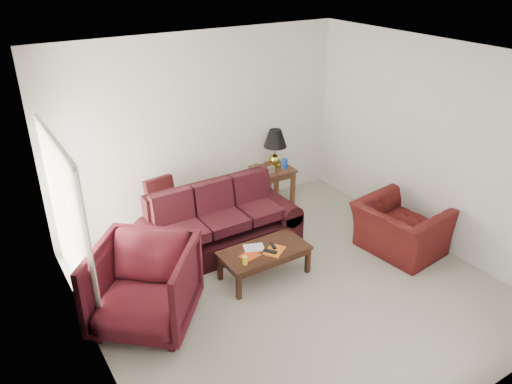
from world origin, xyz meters
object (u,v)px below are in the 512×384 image
Objects in this scene: sofa at (221,221)px; floor_lamp at (66,214)px; end_table at (273,186)px; armchair_right at (400,229)px; coffee_table at (264,263)px; armchair_left at (144,286)px.

floor_lamp reaches higher than sofa.
armchair_right reaches higher than end_table.
armchair_right is at bearing -18.24° from coffee_table.
armchair_right is (3.74, -0.48, -0.15)m from armchair_left.
floor_lamp is 1.92m from armchair_left.
floor_lamp is at bearing 142.86° from armchair_left.
end_table is at bearing 33.78° from sofa.
armchair_left is (-1.53, -0.95, 0.05)m from sofa.
floor_lamp is 4.78m from armchair_right.
armchair_right is (4.15, -2.35, -0.37)m from floor_lamp.
coffee_table is (0.18, -0.90, -0.27)m from sofa.
armchair_left is at bearing -144.30° from sofa.
sofa is at bearing 97.60° from coffee_table.
armchair_left is (0.41, -1.87, -0.22)m from floor_lamp.
armchair_right is at bearing -29.55° from floor_lamp.
armchair_right is (2.20, -1.43, -0.10)m from sofa.
end_table is (1.50, 0.86, -0.14)m from sofa.
armchair_right is at bearing -72.83° from end_table.
end_table is 3.53m from armchair_left.
coffee_table is (1.71, 0.05, -0.32)m from armchair_left.
sofa is at bearing 50.38° from armchair_right.
armchair_left reaches higher than end_table.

